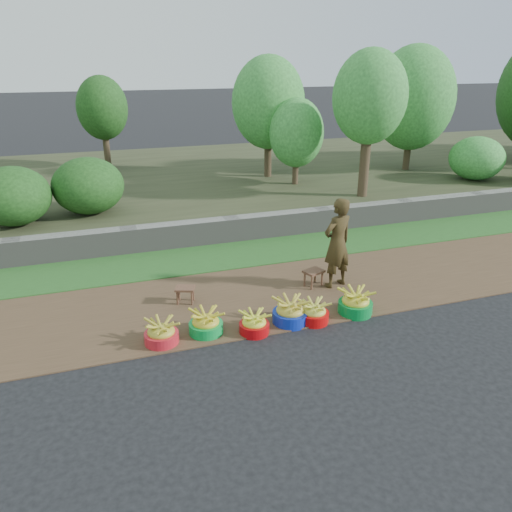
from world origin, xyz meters
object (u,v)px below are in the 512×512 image
object	(u,v)px
stool_left	(185,290)
basin_d	(290,312)
stool_right	(314,274)
basin_f	(355,303)
basin_a	(161,333)
basin_b	(206,324)
basin_e	(314,313)
vendor_woman	(337,243)
basin_c	(254,324)

from	to	relation	value
stool_left	basin_d	bearing A→B (deg)	-39.62
stool_right	basin_f	bearing A→B (deg)	-78.87
basin_a	basin_b	size ratio (longest dim) A/B	0.97
basin_e	vendor_woman	xyz separation A→B (m)	(0.90, 1.06, 0.67)
basin_c	basin_d	distance (m)	0.63
basin_f	stool_right	size ratio (longest dim) A/B	1.34
basin_f	basin_e	bearing A→B (deg)	-176.84
basin_b	vendor_woman	bearing A→B (deg)	18.74
basin_e	stool_left	world-z (taller)	basin_e
basin_a	basin_d	distance (m)	1.98
basin_f	stool_right	xyz separation A→B (m)	(-0.22, 1.12, 0.07)
basin_a	basin_d	size ratio (longest dim) A/B	0.90
basin_c	stool_right	bearing A→B (deg)	38.11
stool_left	basin_c	bearing A→B (deg)	-58.42
basin_a	basin_b	xyz separation A→B (m)	(0.67, 0.06, 0.00)
stool_right	stool_left	bearing A→B (deg)	177.76
stool_left	stool_right	distance (m)	2.30
basin_e	basin_b	bearing A→B (deg)	173.82
stool_left	basin_e	bearing A→B (deg)	-35.27
basin_a	basin_b	distance (m)	0.67
basin_b	basin_f	bearing A→B (deg)	-3.31
basin_b	vendor_woman	xyz separation A→B (m)	(2.58, 0.87, 0.66)
basin_d	basin_f	size ratio (longest dim) A/B	1.00
basin_e	stool_left	xyz separation A→B (m)	(-1.77, 1.25, 0.08)
stool_right	basin_b	bearing A→B (deg)	-156.00
basin_c	vendor_woman	size ratio (longest dim) A/B	0.28
basin_b	stool_right	world-z (taller)	basin_b
basin_b	basin_e	distance (m)	1.68
basin_d	stool_left	world-z (taller)	basin_d
basin_e	stool_right	bearing A→B (deg)	65.55
basin_e	stool_right	world-z (taller)	basin_e
basin_c	vendor_woman	bearing A→B (deg)	29.79
basin_c	basin_e	xyz separation A→B (m)	(0.98, 0.03, 0.01)
basin_a	vendor_woman	world-z (taller)	vendor_woman
basin_f	vendor_woman	world-z (taller)	vendor_woman
basin_c	vendor_woman	world-z (taller)	vendor_woman
basin_a	basin_c	xyz separation A→B (m)	(1.36, -0.14, -0.01)
basin_c	basin_f	xyz separation A→B (m)	(1.73, 0.07, 0.03)
stool_right	basin_a	bearing A→B (deg)	-160.01
basin_a	basin_d	world-z (taller)	basin_d
basin_a	stool_right	world-z (taller)	basin_a
basin_b	basin_f	world-z (taller)	basin_f
basin_d	stool_right	world-z (taller)	basin_d
basin_d	stool_left	bearing A→B (deg)	140.38
basin_b	basin_c	xyz separation A→B (m)	(0.69, -0.21, -0.02)
basin_b	basin_c	world-z (taller)	basin_b
stool_right	basin_e	bearing A→B (deg)	-114.45
stool_right	vendor_woman	xyz separation A→B (m)	(0.38, -0.11, 0.57)
basin_a	basin_b	bearing A→B (deg)	5.45
basin_e	basin_f	bearing A→B (deg)	3.16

